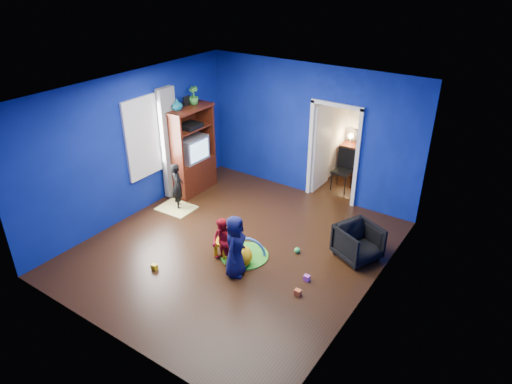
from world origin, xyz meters
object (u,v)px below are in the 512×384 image
Objects in this scene: toddler_red at (223,242)px; crt_tv at (191,149)px; tv_armoire at (190,150)px; hopper_ball at (242,256)px; folding_chair at (342,171)px; child_navy at (235,246)px; child_black at (178,186)px; vase at (177,105)px; study_desk at (358,160)px; kid_chair at (223,243)px; play_mat at (244,255)px; armchair at (358,242)px.

crt_tv reaches higher than toddler_red.
hopper_ball is at bearing -33.18° from tv_armoire.
toddler_red is 3.83m from folding_chair.
child_navy is 3.91m from folding_chair.
child_black is 0.99m from tv_armoire.
vase is 0.27× the size of study_desk.
kid_chair is at bearing 172.44° from hopper_ball.
play_mat is (2.52, -1.18, -2.07)m from vase.
child_navy reaches higher than armchair.
vase is at bearing 162.24° from toddler_red.
vase is at bearing 151.63° from hopper_ball.
child_black is at bearing 158.34° from hopper_ball.
folding_chair reaches higher than armchair.
tv_armoire is at bearing 157.45° from toddler_red.
crt_tv reaches higher than folding_chair.
vase reaches higher than child_black.
folding_chair is (0.49, 3.79, 0.02)m from toddler_red.
toddler_red is (-0.35, 0.11, -0.11)m from child_navy.
armchair is at bearing -61.42° from child_navy.
kid_chair reaches higher than hopper_ball.
crt_tv reaches higher than kid_chair.
kid_chair reaches higher than play_mat.
hopper_ball is 0.43× the size of play_mat.
folding_chair is (0.64, 3.59, 0.21)m from kid_chair.
child_navy is 2.95× the size of hopper_ball.
armchair is 2.94× the size of vase.
folding_chair is (2.78, 1.93, -0.56)m from crt_tv.
child_black is 2.51m from hopper_ball.
tv_armoire is 0.06m from crt_tv.
study_desk reaches higher than hopper_ball.
tv_armoire is at bearing -145.60° from folding_chair.
study_desk reaches higher than armchair.
crt_tv is at bearing -145.22° from folding_chair.
crt_tv is (0.04, 0.30, -1.06)m from vase.
crt_tv is at bearing 156.97° from toddler_red.
study_desk is (2.50, 3.69, -0.13)m from child_black.
play_mat is at bearing 147.78° from armchair.
toddler_red is (2.01, -1.06, -0.07)m from child_black.
toddler_red reaches higher than kid_chair.
tv_armoire is 3.46m from folding_chair.
kid_chair is 4.60m from study_desk.
child_black is at bearing 120.81° from armchair.
child_black is at bearing 168.31° from toddler_red.
play_mat is (-0.12, 0.24, -0.17)m from hopper_ball.
kid_chair is (2.14, -1.66, -0.77)m from crt_tv.
folding_chair is at bearing -90.00° from study_desk.
toddler_red is 0.45× the size of tv_armoire.
child_black is 4.46m from study_desk.
folding_chair is at bearing -91.58° from child_black.
tv_armoire reaches higher than toddler_red.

